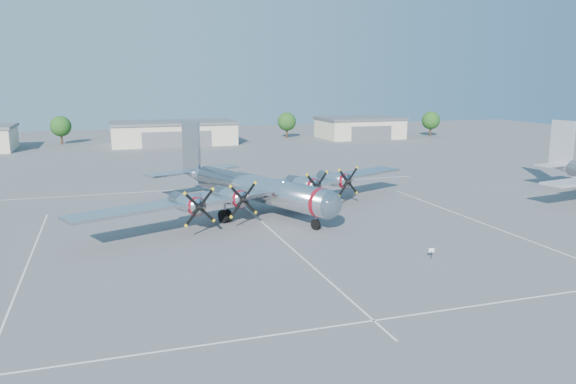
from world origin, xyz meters
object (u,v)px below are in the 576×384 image
object	(u,v)px
hangar_center	(173,133)
tree_far_east	(431,120)
tree_east	(287,122)
main_bomber_b29	(253,212)
info_placard	(431,251)
tree_west	(61,126)
hangar_east	(360,127)

from	to	relation	value
hangar_center	tree_far_east	world-z (taller)	tree_far_east
hangar_center	tree_east	size ratio (longest dim) A/B	4.31
main_bomber_b29	info_placard	size ratio (longest dim) A/B	47.61
tree_west	info_placard	size ratio (longest dim) A/B	7.20
hangar_east	info_placard	xyz separation A→B (m)	(-37.73, -94.22, -2.07)
hangar_east	main_bomber_b29	xyz separation A→B (m)	(-47.77, -72.98, -2.71)
hangar_center	main_bomber_b29	xyz separation A→B (m)	(0.23, -72.98, -2.71)
tree_east	tree_west	bearing A→B (deg)	177.92
hangar_east	tree_far_east	world-z (taller)	tree_far_east
info_placard	hangar_east	bearing A→B (deg)	79.08
main_bomber_b29	hangar_east	bearing A→B (deg)	33.52
hangar_center	info_placard	bearing A→B (deg)	-83.78
tree_west	info_placard	distance (m)	108.23
tree_east	info_placard	world-z (taller)	tree_east
tree_far_east	main_bomber_b29	size ratio (longest dim) A/B	0.15
hangar_east	info_placard	size ratio (longest dim) A/B	22.34
tree_west	tree_east	world-z (taller)	same
tree_east	info_placard	size ratio (longest dim) A/B	7.20
hangar_center	hangar_east	bearing A→B (deg)	0.00
tree_east	hangar_east	bearing A→B (deg)	-18.54
tree_west	tree_far_east	xyz separation A→B (m)	(93.00, -10.00, 0.00)
hangar_center	tree_west	bearing A→B (deg)	162.18
tree_far_east	hangar_east	bearing A→B (deg)	174.39
tree_west	main_bomber_b29	xyz separation A→B (m)	(25.23, -81.01, -4.22)
tree_west	tree_east	xyz separation A→B (m)	(55.00, -2.00, 0.00)
tree_east	main_bomber_b29	bearing A→B (deg)	-110.64
hangar_east	info_placard	bearing A→B (deg)	-111.83
hangar_east	info_placard	distance (m)	101.52
tree_far_east	main_bomber_b29	xyz separation A→B (m)	(-67.77, -71.01, -4.22)
tree_far_east	info_placard	xyz separation A→B (m)	(-57.73, -92.26, -3.57)
hangar_center	tree_east	bearing A→B (deg)	11.38
hangar_center	info_placard	size ratio (longest dim) A/B	31.01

